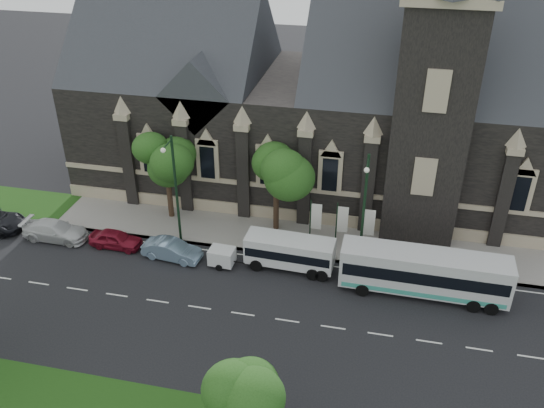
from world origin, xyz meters
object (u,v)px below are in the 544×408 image
(tree_park_east, at_px, (254,378))
(car_far_red, at_px, (116,239))
(tree_walk_right, at_px, (280,165))
(shuttle_bus, at_px, (290,251))
(banner_flag_right, at_px, (367,225))
(street_lamp_near, at_px, (364,206))
(tree_walk_left, at_px, (169,155))
(banner_flag_left, at_px, (314,219))
(sedan, at_px, (172,250))
(tour_coach, at_px, (424,272))
(street_lamp_mid, at_px, (175,185))
(banner_flag_center, at_px, (340,222))
(car_far_white, at_px, (55,231))
(box_trailer, at_px, (222,256))

(tree_park_east, xyz_separation_m, car_far_red, (-14.77, 14.78, -3.92))
(tree_walk_right, distance_m, shuttle_bus, 6.89)
(banner_flag_right, bearing_deg, tree_walk_right, 166.40)
(car_far_red, bearing_deg, tree_walk_right, -64.73)
(banner_flag_right, bearing_deg, car_far_red, -169.36)
(street_lamp_near, bearing_deg, tree_walk_right, 151.94)
(tree_walk_left, distance_m, car_far_red, 7.80)
(tree_park_east, distance_m, car_far_red, 21.26)
(banner_flag_left, distance_m, sedan, 11.00)
(street_lamp_near, relative_size, tour_coach, 0.80)
(street_lamp_mid, bearing_deg, banner_flag_center, 8.82)
(tree_walk_right, distance_m, tree_walk_left, 9.01)
(car_far_red, xyz_separation_m, car_far_white, (-5.15, 0.01, 0.06))
(tree_park_east, bearing_deg, box_trailer, 113.03)
(street_lamp_mid, xyz_separation_m, car_far_red, (-4.60, -1.64, -4.41))
(banner_flag_center, xyz_separation_m, tour_coach, (6.22, -4.25, -0.59))
(banner_flag_center, height_order, box_trailer, banner_flag_center)
(street_lamp_near, distance_m, tour_coach, 6.07)
(tree_walk_left, height_order, sedan, tree_walk_left)
(banner_flag_left, distance_m, box_trailer, 7.56)
(tree_walk_right, relative_size, car_far_white, 1.50)
(street_lamp_near, relative_size, box_trailer, 3.36)
(street_lamp_near, relative_size, sedan, 2.00)
(tree_park_east, relative_size, banner_flag_right, 1.57)
(tree_walk_left, height_order, tour_coach, tree_walk_left)
(box_trailer, bearing_deg, street_lamp_near, 15.63)
(tour_coach, height_order, car_far_white, tour_coach)
(tree_park_east, xyz_separation_m, sedan, (-9.98, 14.27, -3.88))
(street_lamp_mid, height_order, shuttle_bus, street_lamp_mid)
(tree_walk_right, xyz_separation_m, car_far_red, (-11.81, -5.26, -5.12))
(street_lamp_near, bearing_deg, tree_park_east, -103.11)
(tree_park_east, relative_size, street_lamp_near, 0.70)
(tree_walk_right, height_order, sedan, tree_walk_right)
(banner_flag_center, distance_m, banner_flag_right, 2.00)
(sedan, height_order, car_far_white, car_far_white)
(tree_walk_right, xyz_separation_m, banner_flag_left, (3.08, -1.71, -3.43))
(car_far_white, bearing_deg, tour_coach, -91.65)
(banner_flag_right, bearing_deg, street_lamp_mid, -172.40)
(tree_walk_right, height_order, car_far_red, tree_walk_right)
(tree_park_east, distance_m, street_lamp_mid, 19.32)
(shuttle_bus, bearing_deg, banner_flag_right, 34.48)
(street_lamp_near, distance_m, street_lamp_mid, 14.00)
(box_trailer, bearing_deg, banner_flag_right, 25.08)
(tree_park_east, height_order, banner_flag_center, tree_park_east)
(street_lamp_near, bearing_deg, car_far_red, -174.96)
(shuttle_bus, bearing_deg, car_far_red, -176.53)
(banner_flag_center, height_order, sedan, banner_flag_center)
(tree_walk_right, bearing_deg, car_far_white, -162.80)
(street_lamp_near, relative_size, street_lamp_mid, 1.00)
(tree_walk_left, bearing_deg, tree_walk_right, 0.06)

